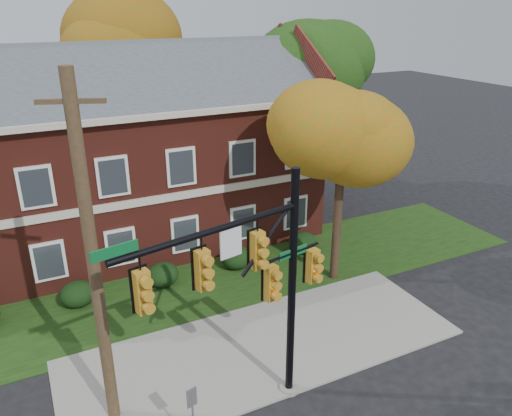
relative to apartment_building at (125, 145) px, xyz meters
name	(u,v)px	position (x,y,z in m)	size (l,w,h in m)	color
ground	(278,365)	(2.00, -11.95, -4.99)	(120.00, 120.00, 0.00)	black
sidewalk	(264,347)	(2.00, -10.95, -4.95)	(14.00, 5.00, 0.08)	gray
grass_strip	(212,282)	(2.00, -5.95, -4.97)	(30.00, 6.00, 0.04)	#193811
apartment_building	(125,145)	(0.00, 0.00, 0.00)	(18.80, 8.80, 9.74)	maroon
hedge_left	(78,294)	(-3.50, -5.25, -4.46)	(1.40, 1.26, 1.05)	black
hedge_center	(163,275)	(0.00, -5.25, -4.46)	(1.40, 1.26, 1.05)	black
hedge_right	(237,258)	(3.50, -5.25, -4.46)	(1.40, 1.26, 1.05)	black
hedge_far_right	(302,243)	(7.00, -5.25, -4.46)	(1.40, 1.26, 1.05)	black
tree_near_right	(350,131)	(7.22, -8.09, 1.68)	(4.50, 4.25, 8.58)	black
tree_right_rear	(317,64)	(11.31, 0.86, 3.13)	(6.30, 5.95, 10.62)	black
tree_far_rear	(112,48)	(1.34, 7.84, 3.86)	(6.84, 6.46, 11.52)	black
traffic_signal	(256,278)	(0.44, -13.47, -0.41)	(6.49, 1.55, 7.37)	gray
utility_pole	(94,265)	(-3.42, -11.86, 0.11)	(1.51, 0.64, 10.06)	#442F1F
sign_post	(192,408)	(-1.67, -13.95, -3.58)	(0.30, 0.11, 2.07)	slate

